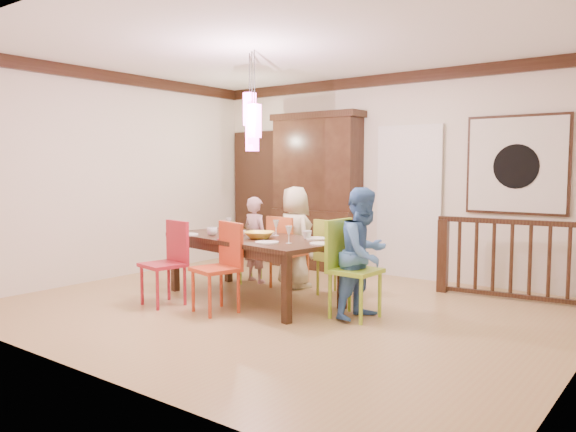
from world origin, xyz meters
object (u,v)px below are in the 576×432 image
Objects in this scene: balustrade at (521,259)px; person_far_left at (256,240)px; dining_table at (253,243)px; chair_far_left at (246,247)px; china_hutch at (317,191)px; person_end_right at (364,253)px; person_far_mid at (295,237)px; chair_end_right at (355,262)px.

person_far_left reaches higher than balustrade.
person_far_left is at bearing -167.82° from balustrade.
dining_table is 2.85× the size of chair_far_left.
china_hutch is at bearing 167.68° from balustrade.
person_end_right reaches higher than balustrade.
person_end_right reaches higher than person_far_mid.
china_hutch reaches higher than chair_far_left.
person_end_right is at bearing -54.83° from chair_end_right.
chair_far_left is at bearing -167.62° from balustrade.
china_hutch reaches higher than balustrade.
chair_end_right is 2.17m from person_far_left.
chair_end_right reaches higher than dining_table.
person_end_right is at bearing -173.66° from chair_far_left.
china_hutch is (-0.57, 2.19, 0.53)m from dining_table.
person_end_right is at bearing 167.73° from person_far_left.
chair_end_right is 1.63m from person_far_mid.
chair_far_left is 0.34× the size of china_hutch.
china_hutch reaches higher than dining_table.
dining_table is at bearing 100.13° from person_end_right.
person_far_mid is (0.76, 0.10, 0.19)m from chair_far_left.
person_far_left is 2.23m from person_end_right.
dining_table is 2.30× the size of chair_end_right.
person_end_right is at bearing -127.49° from balustrade.
person_far_mid is (-1.39, 0.83, 0.07)m from chair_end_right.
china_hutch is 1.76× the size of person_end_right.
chair_far_left is 0.81× the size of chair_end_right.
person_far_left is (-2.02, 0.79, -0.00)m from chair_end_right.
chair_far_left is 2.28m from chair_end_right.
person_end_right is (1.46, 0.06, 0.01)m from dining_table.
person_end_right is (2.23, -0.68, 0.21)m from chair_far_left.
china_hutch is 3.23m from balustrade.
person_far_left is at bearing -133.47° from chair_far_left.
balustrade is 2.75m from person_far_mid.
person_end_right is at bearing 11.66° from dining_table.
balustrade is at bearing -23.63° from person_end_right.
china_hutch is at bearing 43.81° from chair_end_right.
person_far_mid is at bearing -148.84° from chair_far_left.
chair_end_right reaches higher than balustrade.
dining_table is 1.20× the size of balustrade.
dining_table is at bearing -75.38° from china_hutch.
person_far_mid is 1.66m from person_end_right.
chair_far_left is at bearing -97.51° from china_hutch.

